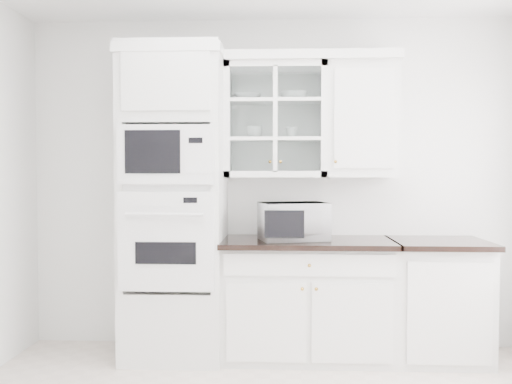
{
  "coord_description": "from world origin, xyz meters",
  "views": [
    {
      "loc": [
        0.09,
        -2.75,
        1.43
      ],
      "look_at": [
        -0.1,
        1.05,
        1.3
      ],
      "focal_mm": 38.0,
      "sensor_mm": 36.0,
      "label": 1
    }
  ],
  "objects": [
    {
      "name": "room_shell",
      "position": [
        0.0,
        0.43,
        1.78
      ],
      "size": [
        4.0,
        3.5,
        2.7
      ],
      "color": "white",
      "rests_on": "ground"
    },
    {
      "name": "oven_column",
      "position": [
        -0.75,
        1.42,
        1.2
      ],
      "size": [
        0.76,
        0.68,
        2.4
      ],
      "color": "white",
      "rests_on": "ground"
    },
    {
      "name": "base_cabinet_run",
      "position": [
        0.28,
        1.45,
        0.46
      ],
      "size": [
        1.32,
        0.67,
        0.92
      ],
      "color": "white",
      "rests_on": "ground"
    },
    {
      "name": "extra_base_cabinet",
      "position": [
        1.28,
        1.45,
        0.46
      ],
      "size": [
        0.72,
        0.67,
        0.92
      ],
      "color": "white",
      "rests_on": "ground"
    },
    {
      "name": "upper_cabinet_glass",
      "position": [
        0.03,
        1.58,
        1.85
      ],
      "size": [
        0.8,
        0.33,
        0.9
      ],
      "color": "white",
      "rests_on": "room_shell"
    },
    {
      "name": "upper_cabinet_solid",
      "position": [
        0.71,
        1.58,
        1.85
      ],
      "size": [
        0.55,
        0.33,
        0.9
      ],
      "primitive_type": "cube",
      "color": "white",
      "rests_on": "room_shell"
    },
    {
      "name": "crown_molding",
      "position": [
        -0.07,
        1.56,
        2.33
      ],
      "size": [
        2.14,
        0.38,
        0.07
      ],
      "primitive_type": "cube",
      "color": "white",
      "rests_on": "room_shell"
    },
    {
      "name": "countertop_microwave",
      "position": [
        0.17,
        1.41,
        1.06
      ],
      "size": [
        0.58,
        0.52,
        0.29
      ],
      "primitive_type": "imported",
      "rotation": [
        0.0,
        0.0,
        3.4
      ],
      "color": "white",
      "rests_on": "base_cabinet_run"
    },
    {
      "name": "bowl_a",
      "position": [
        -0.19,
        1.58,
        2.04
      ],
      "size": [
        0.22,
        0.22,
        0.05
      ],
      "primitive_type": "imported",
      "rotation": [
        0.0,
        0.0,
        -0.02
      ],
      "color": "white",
      "rests_on": "upper_cabinet_glass"
    },
    {
      "name": "bowl_b",
      "position": [
        0.18,
        1.58,
        2.04
      ],
      "size": [
        0.22,
        0.22,
        0.07
      ],
      "primitive_type": "imported",
      "rotation": [
        0.0,
        0.0,
        0.03
      ],
      "color": "white",
      "rests_on": "upper_cabinet_glass"
    },
    {
      "name": "cup_a",
      "position": [
        -0.14,
        1.58,
        1.76
      ],
      "size": [
        0.13,
        0.13,
        0.1
      ],
      "primitive_type": "imported",
      "rotation": [
        0.0,
        0.0,
        0.07
      ],
      "color": "white",
      "rests_on": "upper_cabinet_glass"
    },
    {
      "name": "cup_b",
      "position": [
        0.16,
        1.59,
        1.75
      ],
      "size": [
        0.12,
        0.12,
        0.09
      ],
      "primitive_type": "imported",
      "rotation": [
        0.0,
        0.0,
        -0.28
      ],
      "color": "white",
      "rests_on": "upper_cabinet_glass"
    }
  ]
}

